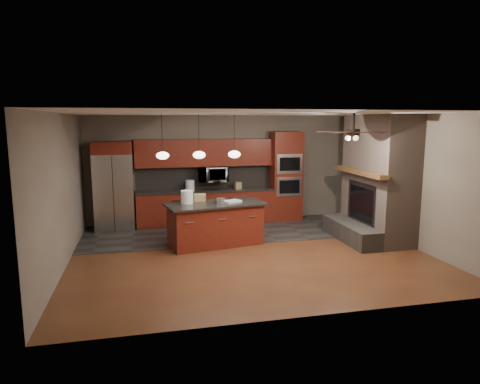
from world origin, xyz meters
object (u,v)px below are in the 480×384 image
object	(u,v)px
kitchen_island	(216,224)
white_bucket	(187,197)
paint_tray	(232,201)
cardboard_box	(200,198)
paint_can	(221,201)
oven_tower	(286,176)
counter_box	(238,185)
counter_bucket	(190,185)
refrigerator	(114,186)
microwave	(213,174)

from	to	relation	value
kitchen_island	white_bucket	size ratio (longest dim) A/B	7.97
paint_tray	cardboard_box	distance (m)	0.72
paint_can	cardboard_box	world-z (taller)	cardboard_box
oven_tower	paint_can	size ratio (longest dim) A/B	13.53
paint_can	counter_box	xyz separation A→B (m)	(0.83, 1.98, 0.01)
oven_tower	counter_box	size ratio (longest dim) A/B	13.11
kitchen_island	paint_can	size ratio (longest dim) A/B	12.68
counter_bucket	refrigerator	bearing A→B (deg)	-177.52
microwave	counter_box	bearing A→B (deg)	-8.84
cardboard_box	white_bucket	bearing A→B (deg)	-137.51
kitchen_island	white_bucket	world-z (taller)	white_bucket
white_bucket	counter_box	size ratio (longest dim) A/B	1.54
kitchen_island	white_bucket	xyz separation A→B (m)	(-0.59, 0.10, 0.59)
oven_tower	paint_tray	distance (m)	2.71
kitchen_island	oven_tower	bearing A→B (deg)	30.40
white_bucket	paint_can	distance (m)	0.72
refrigerator	cardboard_box	size ratio (longest dim) A/B	8.85
cardboard_box	counter_box	size ratio (longest dim) A/B	1.35
oven_tower	counter_box	distance (m)	1.35
kitchen_island	white_bucket	distance (m)	0.85
oven_tower	cardboard_box	distance (m)	3.06
refrigerator	paint_tray	size ratio (longest dim) A/B	6.01
microwave	kitchen_island	bearing A→B (deg)	-98.11
oven_tower	refrigerator	xyz separation A→B (m)	(-4.46, -0.07, -0.11)
refrigerator	paint_can	distance (m)	3.01
oven_tower	refrigerator	distance (m)	4.46
cardboard_box	counter_bucket	xyz separation A→B (m)	(-0.03, 1.68, 0.03)
paint_can	microwave	bearing A→B (deg)	84.97
oven_tower	white_bucket	xyz separation A→B (m)	(-2.86, -1.87, -0.13)
oven_tower	counter_box	bearing A→B (deg)	-178.17
cardboard_box	counter_bucket	bearing A→B (deg)	100.65
paint_can	refrigerator	bearing A→B (deg)	139.79
cardboard_box	paint_can	bearing A→B (deg)	-31.56
kitchen_island	cardboard_box	world-z (taller)	cardboard_box
kitchen_island	white_bucket	bearing A→B (deg)	159.85
counter_bucket	paint_tray	bearing A→B (deg)	-70.21
microwave	kitchen_island	size ratio (longest dim) A/B	0.33
refrigerator	paint_can	bearing A→B (deg)	-40.21
counter_bucket	counter_box	world-z (taller)	counter_bucket
oven_tower	refrigerator	size ratio (longest dim) A/B	1.10
oven_tower	microwave	bearing A→B (deg)	178.34
paint_can	paint_tray	world-z (taller)	paint_can
kitchen_island	paint_can	xyz separation A→B (m)	(0.11, -0.05, 0.51)
cardboard_box	oven_tower	bearing A→B (deg)	42.76
counter_bucket	kitchen_island	bearing A→B (deg)	-80.74
kitchen_island	counter_box	bearing A→B (deg)	53.56
cardboard_box	counter_box	world-z (taller)	counter_box
counter_bucket	cardboard_box	bearing A→B (deg)	-88.87
kitchen_island	microwave	bearing A→B (deg)	71.26
microwave	counter_bucket	xyz separation A→B (m)	(-0.61, -0.05, -0.27)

